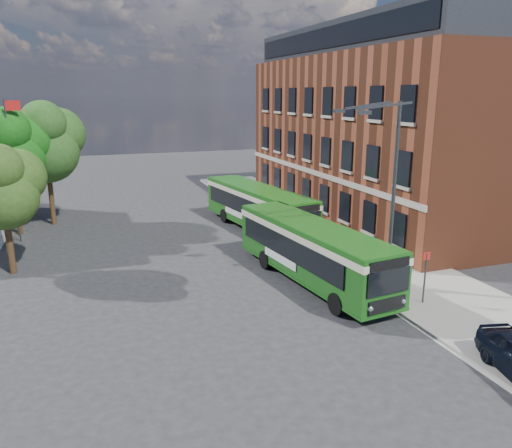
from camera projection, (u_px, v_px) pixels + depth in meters
name	position (u px, v px, depth m)	size (l,w,h in m)	color
ground	(273.00, 288.00, 24.61)	(120.00, 120.00, 0.00)	#272629
pavement	(325.00, 233.00, 34.15)	(6.00, 48.00, 0.15)	gray
kerb_line	(284.00, 238.00, 33.18)	(0.12, 48.00, 0.01)	beige
brick_office	(386.00, 125.00, 38.32)	(12.10, 26.00, 14.20)	brown
flagpole	(13.00, 166.00, 31.15)	(0.95, 0.10, 9.00)	#36393B
street_lamp	(387.00, 194.00, 23.14)	(2.96, 2.38, 9.00)	#36393B
bus_stop_sign	(425.00, 274.00, 22.22)	(0.35, 0.08, 2.52)	#36393B
bus_front	(312.00, 247.00, 25.01)	(3.91, 11.60, 3.02)	#195616
bus_rear	(258.00, 204.00, 34.71)	(4.34, 12.07, 3.02)	#1A5D14
pedestrian_a	(373.00, 269.00, 24.52)	(0.58, 0.38, 1.59)	black
pedestrian_b	(401.00, 270.00, 24.09)	(0.89, 0.69, 1.83)	black
tree_left	(3.00, 186.00, 25.47)	(4.13, 3.92, 6.97)	#372414
tree_mid	(11.00, 149.00, 32.66)	(5.06, 4.81, 8.54)	#372414
tree_right	(47.00, 142.00, 35.09)	(5.26, 5.01, 8.89)	#372414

